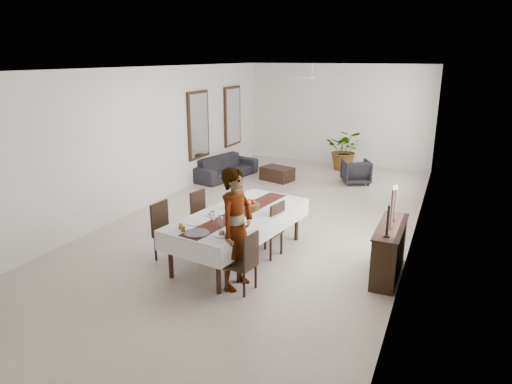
% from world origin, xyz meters
% --- Properties ---
extents(floor, '(6.00, 12.00, 0.00)m').
position_xyz_m(floor, '(0.00, 0.00, 0.00)').
color(floor, beige).
rests_on(floor, ground).
extents(ceiling, '(6.00, 12.00, 0.02)m').
position_xyz_m(ceiling, '(0.00, 0.00, 3.20)').
color(ceiling, white).
rests_on(ceiling, wall_back).
extents(wall_back, '(6.00, 0.02, 3.20)m').
position_xyz_m(wall_back, '(0.00, 6.00, 1.60)').
color(wall_back, white).
rests_on(wall_back, floor).
extents(wall_front, '(6.00, 0.02, 3.20)m').
position_xyz_m(wall_front, '(0.00, -6.00, 1.60)').
color(wall_front, white).
rests_on(wall_front, floor).
extents(wall_left, '(0.02, 12.00, 3.20)m').
position_xyz_m(wall_left, '(-3.00, 0.00, 1.60)').
color(wall_left, white).
rests_on(wall_left, floor).
extents(wall_right, '(0.02, 12.00, 3.20)m').
position_xyz_m(wall_right, '(3.00, 0.00, 1.60)').
color(wall_right, white).
rests_on(wall_right, floor).
extents(dining_table_top, '(1.48, 2.74, 0.05)m').
position_xyz_m(dining_table_top, '(0.28, -1.96, 0.79)').
color(dining_table_top, black).
rests_on(dining_table_top, table_leg_fl).
extents(table_leg_fl, '(0.09, 0.09, 0.76)m').
position_xyz_m(table_leg_fl, '(-0.39, -3.11, 0.38)').
color(table_leg_fl, black).
rests_on(table_leg_fl, floor).
extents(table_leg_fr, '(0.09, 0.09, 0.76)m').
position_xyz_m(table_leg_fr, '(0.55, -3.26, 0.38)').
color(table_leg_fr, black).
rests_on(table_leg_fr, floor).
extents(table_leg_bl, '(0.09, 0.09, 0.76)m').
position_xyz_m(table_leg_bl, '(0.00, -0.67, 0.38)').
color(table_leg_bl, black).
rests_on(table_leg_bl, floor).
extents(table_leg_br, '(0.09, 0.09, 0.76)m').
position_xyz_m(table_leg_br, '(0.94, -0.82, 0.38)').
color(table_leg_br, black).
rests_on(table_leg_br, floor).
extents(tablecloth_top, '(1.70, 2.96, 0.01)m').
position_xyz_m(tablecloth_top, '(0.28, -1.96, 0.82)').
color(tablecloth_top, silver).
rests_on(tablecloth_top, dining_table_top).
extents(tablecloth_drape_left, '(0.45, 2.76, 0.33)m').
position_xyz_m(tablecloth_drape_left, '(-0.35, -1.86, 0.66)').
color(tablecloth_drape_left, white).
rests_on(tablecloth_drape_left, dining_table_top).
extents(tablecloth_drape_right, '(0.45, 2.76, 0.33)m').
position_xyz_m(tablecloth_drape_right, '(0.90, -2.06, 0.66)').
color(tablecloth_drape_right, white).
rests_on(tablecloth_drape_right, dining_table_top).
extents(tablecloth_drape_near, '(1.27, 0.21, 0.33)m').
position_xyz_m(tablecloth_drape_near, '(0.06, -3.34, 0.66)').
color(tablecloth_drape_near, white).
rests_on(tablecloth_drape_near, dining_table_top).
extents(tablecloth_drape_far, '(1.27, 0.21, 0.33)m').
position_xyz_m(tablecloth_drape_far, '(0.50, -0.59, 0.66)').
color(tablecloth_drape_far, white).
rests_on(tablecloth_drape_far, dining_table_top).
extents(table_runner, '(0.80, 2.74, 0.00)m').
position_xyz_m(table_runner, '(0.28, -1.96, 0.83)').
color(table_runner, '#551F18').
rests_on(table_runner, tablecloth_top).
extents(red_pitcher, '(0.19, 0.19, 0.22)m').
position_xyz_m(red_pitcher, '(0.04, -1.76, 0.93)').
color(red_pitcher, maroon).
rests_on(red_pitcher, tablecloth_top).
extents(pitcher_handle, '(0.13, 0.04, 0.13)m').
position_xyz_m(pitcher_handle, '(-0.06, -1.75, 0.93)').
color(pitcher_handle, maroon).
rests_on(pitcher_handle, red_pitcher).
extents(wine_glass_near, '(0.08, 0.08, 0.18)m').
position_xyz_m(wine_glass_near, '(0.29, -2.68, 0.92)').
color(wine_glass_near, silver).
rests_on(wine_glass_near, tablecloth_top).
extents(wine_glass_mid, '(0.08, 0.08, 0.18)m').
position_xyz_m(wine_glass_mid, '(0.08, -2.54, 0.92)').
color(wine_glass_mid, white).
rests_on(wine_glass_mid, tablecloth_top).
extents(wine_glass_far, '(0.08, 0.08, 0.18)m').
position_xyz_m(wine_glass_far, '(0.34, -1.92, 0.92)').
color(wine_glass_far, white).
rests_on(wine_glass_far, tablecloth_top).
extents(teacup_right, '(0.10, 0.10, 0.07)m').
position_xyz_m(teacup_right, '(0.50, -2.66, 0.86)').
color(teacup_right, silver).
rests_on(teacup_right, saucer_right).
extents(saucer_right, '(0.16, 0.16, 0.01)m').
position_xyz_m(saucer_right, '(0.50, -2.66, 0.83)').
color(saucer_right, silver).
rests_on(saucer_right, tablecloth_top).
extents(teacup_left, '(0.10, 0.10, 0.07)m').
position_xyz_m(teacup_left, '(-0.10, -2.29, 0.86)').
color(teacup_left, white).
rests_on(teacup_left, saucer_left).
extents(saucer_left, '(0.16, 0.16, 0.01)m').
position_xyz_m(saucer_left, '(-0.10, -2.29, 0.83)').
color(saucer_left, white).
rests_on(saucer_left, tablecloth_top).
extents(plate_near_right, '(0.26, 0.26, 0.02)m').
position_xyz_m(plate_near_right, '(0.48, -2.98, 0.83)').
color(plate_near_right, white).
rests_on(plate_near_right, tablecloth_top).
extents(bread_near_right, '(0.10, 0.10, 0.10)m').
position_xyz_m(bread_near_right, '(0.48, -2.98, 0.86)').
color(bread_near_right, tan).
rests_on(bread_near_right, plate_near_right).
extents(plate_near_left, '(0.26, 0.26, 0.02)m').
position_xyz_m(plate_near_left, '(-0.17, -2.72, 0.83)').
color(plate_near_left, white).
rests_on(plate_near_left, tablecloth_top).
extents(plate_far_left, '(0.26, 0.26, 0.02)m').
position_xyz_m(plate_far_left, '(0.03, -1.32, 0.83)').
color(plate_far_left, silver).
rests_on(plate_far_left, tablecloth_top).
extents(serving_tray, '(0.39, 0.39, 0.02)m').
position_xyz_m(serving_tray, '(0.10, -3.09, 0.84)').
color(serving_tray, '#434348').
rests_on(serving_tray, tablecloth_top).
extents(jam_jar_a, '(0.07, 0.07, 0.08)m').
position_xyz_m(jam_jar_a, '(-0.14, -3.08, 0.87)').
color(jam_jar_a, '#915B15').
rests_on(jam_jar_a, tablecloth_top).
extents(jam_jar_b, '(0.07, 0.07, 0.08)m').
position_xyz_m(jam_jar_b, '(-0.24, -3.00, 0.87)').
color(jam_jar_b, '#965715').
rests_on(jam_jar_b, tablecloth_top).
extents(fruit_basket, '(0.33, 0.33, 0.11)m').
position_xyz_m(fruit_basket, '(0.37, -1.71, 0.88)').
color(fruit_basket, brown).
rests_on(fruit_basket, tablecloth_top).
extents(fruit_red, '(0.10, 0.10, 0.10)m').
position_xyz_m(fruit_red, '(0.41, -1.69, 0.96)').
color(fruit_red, '#9D240F').
rests_on(fruit_red, fruit_basket).
extents(fruit_green, '(0.09, 0.09, 0.09)m').
position_xyz_m(fruit_green, '(0.34, -1.67, 0.96)').
color(fruit_green, '#567322').
rests_on(fruit_green, fruit_basket).
extents(fruit_yellow, '(0.09, 0.09, 0.09)m').
position_xyz_m(fruit_yellow, '(0.36, -1.76, 0.96)').
color(fruit_yellow, gold).
rests_on(fruit_yellow, fruit_basket).
extents(chair_right_near_seat, '(0.45, 0.45, 0.05)m').
position_xyz_m(chair_right_near_seat, '(0.81, -3.02, 0.42)').
color(chair_right_near_seat, black).
rests_on(chair_right_near_seat, chair_right_near_leg_fl).
extents(chair_right_near_leg_fl, '(0.04, 0.04, 0.39)m').
position_xyz_m(chair_right_near_leg_fl, '(0.95, -3.21, 0.20)').
color(chair_right_near_leg_fl, black).
rests_on(chair_right_near_leg_fl, floor).
extents(chair_right_near_leg_fr, '(0.04, 0.04, 0.39)m').
position_xyz_m(chair_right_near_leg_fr, '(0.99, -2.88, 0.20)').
color(chair_right_near_leg_fr, black).
rests_on(chair_right_near_leg_fr, floor).
extents(chair_right_near_leg_bl, '(0.04, 0.04, 0.39)m').
position_xyz_m(chair_right_near_leg_bl, '(0.62, -3.16, 0.20)').
color(chair_right_near_leg_bl, black).
rests_on(chair_right_near_leg_bl, floor).
extents(chair_right_near_leg_br, '(0.04, 0.04, 0.39)m').
position_xyz_m(chair_right_near_leg_br, '(0.67, -2.84, 0.20)').
color(chair_right_near_leg_br, black).
rests_on(chair_right_near_leg_br, floor).
extents(chair_right_near_back, '(0.09, 0.40, 0.51)m').
position_xyz_m(chair_right_near_back, '(0.99, -3.05, 0.69)').
color(chair_right_near_back, black).
rests_on(chair_right_near_back, chair_right_near_seat).
extents(chair_right_far_seat, '(0.50, 0.50, 0.05)m').
position_xyz_m(chair_right_far_seat, '(0.70, -1.68, 0.45)').
color(chair_right_far_seat, black).
rests_on(chair_right_far_seat, chair_right_far_leg_fl).
extents(chair_right_far_leg_fl, '(0.05, 0.05, 0.42)m').
position_xyz_m(chair_right_far_leg_fl, '(0.84, -1.89, 0.21)').
color(chair_right_far_leg_fl, black).
rests_on(chair_right_far_leg_fl, floor).
extents(chair_right_far_leg_fr, '(0.05, 0.05, 0.42)m').
position_xyz_m(chair_right_far_leg_fr, '(0.91, -1.55, 0.21)').
color(chair_right_far_leg_fr, black).
rests_on(chair_right_far_leg_fr, floor).
extents(chair_right_far_leg_bl, '(0.05, 0.05, 0.42)m').
position_xyz_m(chair_right_far_leg_bl, '(0.50, -1.82, 0.21)').
color(chair_right_far_leg_bl, black).
rests_on(chair_right_far_leg_bl, floor).
extents(chair_right_far_leg_br, '(0.05, 0.05, 0.42)m').
position_xyz_m(chair_right_far_leg_br, '(0.57, -1.48, 0.21)').
color(chair_right_far_leg_br, black).
rests_on(chair_right_far_leg_br, floor).
extents(chair_right_far_back, '(0.12, 0.43, 0.54)m').
position_xyz_m(chair_right_far_back, '(0.89, -1.72, 0.74)').
color(chair_right_far_back, black).
rests_on(chair_right_far_back, chair_right_far_seat).
extents(chair_left_near_seat, '(0.47, 0.47, 0.05)m').
position_xyz_m(chair_left_near_seat, '(-0.81, -2.51, 0.45)').
color(chair_left_near_seat, black).
rests_on(chair_left_near_seat, chair_left_near_leg_fl).
extents(chair_left_near_leg_fl, '(0.05, 0.05, 0.42)m').
position_xyz_m(chair_left_near_leg_fl, '(-0.97, -2.32, 0.21)').
color(chair_left_near_leg_fl, black).
rests_on(chair_left_near_leg_fl, floor).
extents(chair_left_near_leg_fr, '(0.05, 0.05, 0.42)m').
position_xyz_m(chair_left_near_leg_fr, '(-1.00, -2.67, 0.21)').
color(chair_left_near_leg_fr, black).
rests_on(chair_left_near_leg_fr, floor).
extents(chair_left_near_leg_bl, '(0.05, 0.05, 0.42)m').
position_xyz_m(chair_left_near_leg_bl, '(-0.62, -2.35, 0.21)').
color(chair_left_near_leg_bl, black).
rests_on(chair_left_near_leg_bl, floor).
extents(chair_left_near_leg_br, '(0.05, 0.05, 0.42)m').
position_xyz_m(chair_left_near_leg_br, '(-0.65, -2.70, 0.21)').
color(chair_left_near_leg_br, black).
rests_on(chair_left_near_leg_br, floor).
extents(chair_left_near_back, '(0.08, 0.43, 0.55)m').
position_xyz_m(chair_left_near_back, '(-1.00, -2.49, 0.74)').
color(chair_left_near_back, black).
rests_on(chair_left_near_back, chair_left_near_seat).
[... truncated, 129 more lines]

